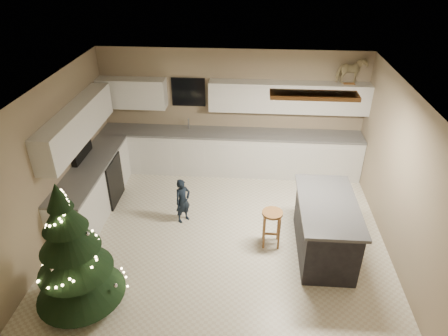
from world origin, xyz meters
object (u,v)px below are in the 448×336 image
at_px(island, 325,227).
at_px(toddler, 183,201).
at_px(rocking_horse, 351,71).
at_px(christmas_tree, 73,258).
at_px(bar_stool, 272,220).

height_order(island, toddler, island).
bearing_deg(toddler, island, -60.77).
relative_size(island, rocking_horse, 2.72).
xyz_separation_m(toddler, rocking_horse, (3.04, 1.95, 1.83)).
bearing_deg(rocking_horse, christmas_tree, 112.42).
xyz_separation_m(island, toddler, (-2.40, 0.63, -0.05)).
bearing_deg(rocking_horse, toddler, 101.74).
relative_size(island, christmas_tree, 0.85).
relative_size(bar_stool, rocking_horse, 1.04).
height_order(bar_stool, rocking_horse, rocking_horse).
bearing_deg(island, christmas_tree, -159.16).
relative_size(christmas_tree, rocking_horse, 3.20).
bearing_deg(toddler, christmas_tree, -165.38).
height_order(island, christmas_tree, christmas_tree).
height_order(christmas_tree, rocking_horse, rocking_horse).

